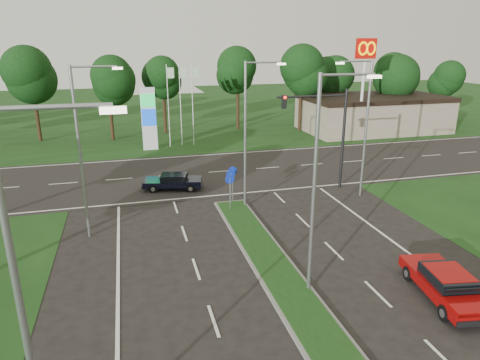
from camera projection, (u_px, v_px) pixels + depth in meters
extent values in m
cube|color=#163311|center=(169.00, 113.00, 62.95)|extent=(160.00, 50.00, 0.02)
cube|color=black|center=(209.00, 173.00, 34.46)|extent=(160.00, 12.00, 0.02)
cube|color=slate|center=(310.00, 321.00, 16.06)|extent=(2.00, 26.00, 0.12)
cube|color=gray|center=(373.00, 114.00, 50.27)|extent=(16.00, 9.00, 4.00)
cylinder|color=gray|center=(314.00, 190.00, 16.72)|extent=(0.16, 0.16, 9.00)
cylinder|color=gray|center=(348.00, 75.00, 15.64)|extent=(2.20, 0.10, 0.10)
cube|color=#FFF2CC|center=(374.00, 77.00, 15.94)|extent=(0.50, 0.22, 0.12)
cylinder|color=gray|center=(245.00, 138.00, 25.91)|extent=(0.16, 0.16, 9.00)
cylinder|color=gray|center=(264.00, 62.00, 24.83)|extent=(2.20, 0.10, 0.10)
cube|color=#FFF2CC|center=(281.00, 64.00, 25.13)|extent=(0.50, 0.22, 0.12)
cylinder|color=gray|center=(23.00, 320.00, 8.92)|extent=(0.16, 0.16, 9.00)
cylinder|color=gray|center=(51.00, 107.00, 7.84)|extent=(2.20, 0.10, 0.10)
cube|color=#FFF2CC|center=(113.00, 110.00, 8.14)|extent=(0.50, 0.22, 0.12)
cylinder|color=gray|center=(80.00, 156.00, 21.79)|extent=(0.16, 0.16, 9.00)
cylinder|color=gray|center=(94.00, 67.00, 20.71)|extent=(2.20, 0.10, 0.10)
cube|color=#FFF2CC|center=(118.00, 68.00, 21.01)|extent=(0.50, 0.22, 0.12)
cylinder|color=gray|center=(366.00, 131.00, 27.93)|extent=(0.16, 0.16, 9.00)
cylinder|color=gray|center=(356.00, 61.00, 26.30)|extent=(2.20, 0.10, 0.10)
cube|color=#FFF2CC|center=(340.00, 63.00, 26.06)|extent=(0.50, 0.22, 0.12)
cylinder|color=black|center=(343.00, 140.00, 29.95)|extent=(0.20, 0.20, 7.00)
cylinder|color=black|center=(312.00, 96.00, 28.38)|extent=(5.00, 0.14, 0.14)
cube|color=black|center=(284.00, 102.00, 27.98)|extent=(0.28, 0.28, 0.90)
sphere|color=#FF190C|center=(285.00, 97.00, 27.73)|extent=(0.20, 0.20, 0.20)
cylinder|color=gray|center=(230.00, 195.00, 26.23)|extent=(0.06, 0.06, 2.20)
cylinder|color=#0C26A5|center=(230.00, 179.00, 25.92)|extent=(0.56, 0.04, 0.56)
cylinder|color=gray|center=(231.00, 189.00, 27.23)|extent=(0.06, 0.06, 2.20)
cylinder|color=#0C26A5|center=(231.00, 174.00, 26.92)|extent=(0.56, 0.04, 0.56)
cylinder|color=gray|center=(233.00, 185.00, 27.94)|extent=(0.06, 0.06, 2.20)
cylinder|color=#0C26A5|center=(233.00, 171.00, 27.63)|extent=(0.56, 0.04, 0.56)
cube|color=silver|center=(149.00, 119.00, 40.82)|extent=(1.40, 0.30, 6.00)
cube|color=#0CA53F|center=(148.00, 100.00, 40.10)|extent=(1.30, 0.08, 1.20)
cube|color=#0C3FBF|center=(149.00, 117.00, 40.60)|extent=(1.30, 0.08, 1.60)
cylinder|color=silver|center=(168.00, 106.00, 41.93)|extent=(0.08, 0.08, 8.00)
cube|color=#B2D8B2|center=(170.00, 73.00, 41.03)|extent=(0.70, 0.02, 1.00)
cylinder|color=silver|center=(181.00, 106.00, 42.22)|extent=(0.08, 0.08, 8.00)
cube|color=#B2D8B2|center=(183.00, 73.00, 41.32)|extent=(0.70, 0.02, 1.00)
cylinder|color=silver|center=(193.00, 106.00, 42.52)|extent=(0.08, 0.08, 8.00)
cube|color=#B2D8B2|center=(195.00, 72.00, 41.62)|extent=(0.70, 0.02, 1.00)
cylinder|color=silver|center=(362.00, 92.00, 44.69)|extent=(0.30, 0.30, 10.00)
cube|color=#BF0C07|center=(366.00, 48.00, 43.34)|extent=(2.20, 0.35, 2.00)
torus|color=#FFC600|center=(363.00, 49.00, 43.02)|extent=(1.06, 0.16, 1.06)
torus|color=#FFC600|center=(371.00, 49.00, 43.24)|extent=(1.06, 0.16, 1.06)
cylinder|color=black|center=(181.00, 114.00, 48.49)|extent=(0.36, 0.36, 4.40)
sphere|color=black|center=(180.00, 76.00, 47.16)|extent=(6.00, 6.00, 6.00)
sphere|color=black|center=(182.00, 66.00, 46.74)|extent=(4.80, 4.80, 4.80)
cube|color=#930808|center=(446.00, 285.00, 17.45)|extent=(2.58, 4.80, 0.47)
cube|color=black|center=(449.00, 277.00, 17.22)|extent=(1.89, 2.24, 0.43)
cube|color=#930808|center=(449.00, 272.00, 17.16)|extent=(1.74, 1.86, 0.04)
cylinder|color=black|center=(408.00, 273.00, 18.83)|extent=(0.31, 0.67, 0.64)
cylinder|color=black|center=(445.00, 271.00, 18.98)|extent=(0.31, 0.67, 0.64)
cylinder|color=black|center=(445.00, 313.00, 16.07)|extent=(0.31, 0.67, 0.64)
cube|color=black|center=(173.00, 182.00, 30.43)|extent=(4.32, 2.53, 0.41)
cube|color=black|center=(174.00, 177.00, 30.31)|extent=(2.06, 1.78, 0.39)
cube|color=black|center=(174.00, 174.00, 30.25)|extent=(1.72, 1.62, 0.04)
cylinder|color=black|center=(153.00, 189.00, 29.74)|extent=(0.60, 0.31, 0.57)
cylinder|color=black|center=(156.00, 182.00, 31.17)|extent=(0.60, 0.31, 0.57)
cylinder|color=black|center=(191.00, 189.00, 29.83)|extent=(0.60, 0.31, 0.57)
cylinder|color=black|center=(192.00, 182.00, 31.25)|extent=(0.60, 0.31, 0.57)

